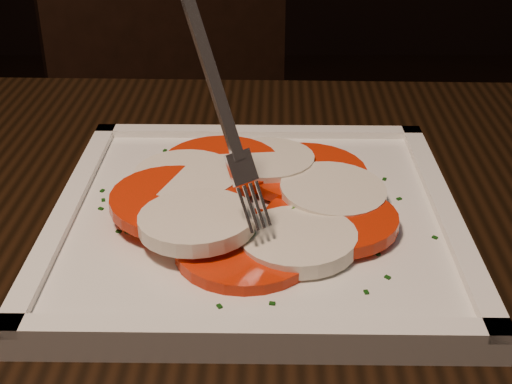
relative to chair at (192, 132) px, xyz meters
The scene contains 4 objects.
chair is the anchor object (origin of this frame).
plate 0.71m from the chair, 81.05° to the right, with size 0.28×0.28×0.01m, color white.
caprese_salad 0.72m from the chair, 81.04° to the right, with size 0.23×0.21×0.02m.
fork 0.76m from the chair, 83.60° to the right, with size 0.03×0.08×0.14m, color white, non-canonical shape.
Camera 1 is at (-0.13, -0.21, 1.01)m, focal length 50.00 mm.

